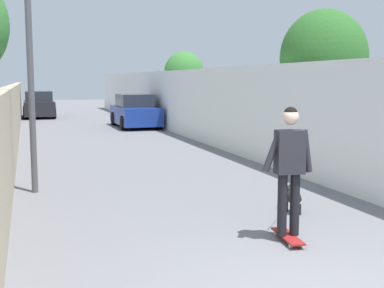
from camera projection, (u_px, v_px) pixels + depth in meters
The scene contains 11 objects.
ground_plane at pixel (109, 142), 18.16m from camera, with size 80.00×80.00×0.00m, color slate.
wall_left at pixel (11, 120), 15.16m from camera, with size 48.00×0.30×2.00m, color tan.
fence_right at pixel (213, 107), 17.10m from camera, with size 48.00×0.30×2.59m, color white.
tree_right_mid at pixel (184, 73), 23.89m from camera, with size 1.86×1.86×3.51m.
tree_right_far at pixel (324, 58), 13.08m from camera, with size 2.23×2.23×3.99m.
lamp_post at pixel (29, 29), 9.64m from camera, with size 0.36×0.36×4.64m.
skateboard at pixel (288, 236), 6.98m from camera, with size 0.82×0.30×0.08m.
person_skateboarder at pixel (290, 161), 6.85m from camera, with size 0.27×0.72×1.76m.
dog at pixel (293, 196), 8.46m from camera, with size 1.65×0.95×1.06m.
car_near at pixel (135, 112), 23.79m from camera, with size 4.12×1.80×1.54m.
car_far at pixel (39, 105), 29.91m from camera, with size 3.96×1.80×1.54m.
Camera 1 is at (-4.06, 2.76, 2.20)m, focal length 47.73 mm.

